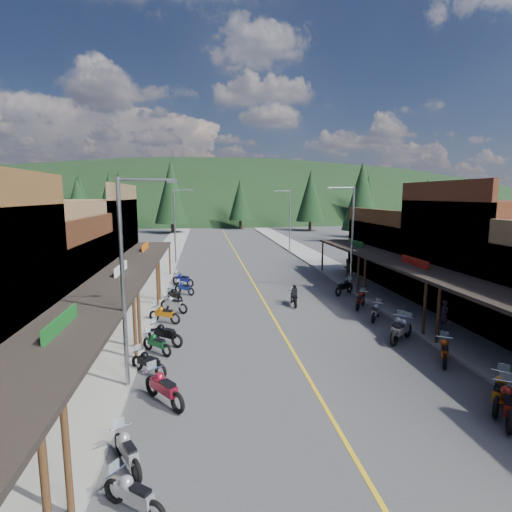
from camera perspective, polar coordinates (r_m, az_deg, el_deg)
name	(u,v)px	position (r m, az deg, el deg)	size (l,w,h in m)	color
ground	(280,329)	(22.53, 3.45, -10.38)	(220.00, 220.00, 0.00)	#38383A
centerline	(244,266)	(41.75, -1.79, -1.45)	(0.15, 90.00, 0.01)	gold
sidewalk_west	(159,267)	(41.79, -13.75, -1.59)	(3.40, 94.00, 0.15)	gray
sidewalk_east	(324,264)	(43.47, 9.70, -1.07)	(3.40, 94.00, 0.15)	gray
shop_west_2	(25,285)	(25.03, -30.09, -3.61)	(10.90, 9.00, 6.20)	#3F2111
shop_west_3	(78,245)	(33.83, -24.12, 1.42)	(10.90, 10.20, 8.20)	brown
shop_east_2	(491,257)	(29.08, 30.53, -0.10)	(10.90, 9.00, 8.20)	#562B19
shop_east_3	(411,251)	(37.14, 21.28, 0.64)	(10.90, 10.20, 6.20)	#4C2D16
streetlight_0	(127,275)	(15.43, -18.01, -2.55)	(2.16, 0.18, 8.00)	gray
streetlight_1	(176,223)	(43.08, -11.36, 4.67)	(2.16, 0.18, 8.00)	gray
streetlight_2	(351,234)	(31.08, 13.36, 3.11)	(2.16, 0.18, 8.00)	gray
streetlight_3	(289,218)	(52.16, 4.72, 5.48)	(2.16, 0.18, 8.00)	gray
ridge_hill	(214,214)	(156.12, -6.09, 5.94)	(310.00, 140.00, 60.00)	black
pine_0	(15,200)	(90.33, -31.23, 6.89)	(5.04, 5.04, 11.00)	black
pine_1	(110,196)	(93.04, -20.12, 8.10)	(5.88, 5.88, 12.50)	black
pine_2	(171,192)	(79.11, -11.99, 8.97)	(6.72, 6.72, 14.00)	black
pine_3	(240,199)	(87.28, -2.26, 8.11)	(5.04, 5.04, 11.00)	black
pine_4	(311,196)	(83.86, 7.81, 8.53)	(5.88, 5.88, 12.50)	black
pine_5	(362,192)	(100.41, 14.91, 8.77)	(6.72, 6.72, 14.00)	black
pine_6	(427,199)	(98.59, 23.19, 7.49)	(5.04, 5.04, 11.00)	black
pine_7	(80,196)	(100.82, -23.87, 7.89)	(5.88, 5.88, 12.50)	black
pine_8	(78,205)	(63.48, -24.11, 6.70)	(4.48, 4.48, 10.00)	black
pine_9	(368,201)	(71.65, 15.68, 7.60)	(4.93, 4.93, 10.80)	black
pine_10	(120,199)	(72.24, -18.83, 7.78)	(5.38, 5.38, 11.60)	black
pine_11	(362,196)	(63.64, 14.86, 8.26)	(5.82, 5.82, 12.40)	black
bike_west_2	(134,493)	(11.09, -17.07, -29.65)	(0.63, 1.90, 1.08)	#96979B
bike_west_3	(127,449)	(12.49, -17.92, -24.77)	(0.65, 1.94, 1.11)	#9B9A9F
bike_west_4	(164,387)	(15.16, -13.04, -17.71)	(0.78, 2.35, 1.34)	maroon
bike_west_5	(149,362)	(17.57, -15.10, -14.35)	(0.66, 1.98, 1.13)	black
bike_west_6	(157,342)	(19.62, -14.00, -11.88)	(0.64, 1.91, 1.09)	#0C3D1D
bike_west_7	(165,333)	(20.55, -12.89, -10.67)	(0.72, 2.16, 1.24)	black
bike_west_8	(164,313)	(23.92, -12.96, -7.98)	(0.68, 2.04, 1.16)	#B3670C
bike_west_9	(174,303)	(25.89, -11.69, -6.62)	(0.70, 2.10, 1.20)	gray
bike_west_10	(175,295)	(28.13, -11.51, -5.43)	(0.67, 2.01, 1.15)	black
bike_west_11	(184,287)	(30.33, -10.20, -4.43)	(0.63, 1.89, 1.08)	navy
bike_west_12	(183,279)	(33.02, -10.40, -3.22)	(0.72, 2.17, 1.24)	navy
bike_east_3	(507,402)	(16.14, 32.23, -17.23)	(0.77, 2.31, 1.32)	maroon
bike_east_4	(500,390)	(16.89, 31.47, -16.01)	(0.77, 2.30, 1.31)	#C8700E
bike_east_5	(444,350)	(19.92, 25.33, -12.02)	(0.69, 2.08, 1.19)	#BB460D
bike_east_6	(402,329)	(21.74, 20.09, -9.77)	(0.78, 2.35, 1.34)	#95959A
bike_east_7	(397,327)	(21.98, 19.51, -9.53)	(0.78, 2.34, 1.34)	#949499
bike_east_8	(376,311)	(24.90, 16.75, -7.53)	(0.65, 1.95, 1.11)	#96969B
bike_east_9	(361,299)	(27.19, 14.71, -5.98)	(0.70, 2.11, 1.20)	maroon
bike_east_10	(344,286)	(30.55, 12.50, -4.22)	(0.75, 2.24, 1.28)	black
rider_on_bike	(294,297)	(27.01, 5.43, -5.84)	(0.75, 1.98, 1.49)	black
pedestrian_east_a	(444,315)	(23.93, 25.29, -7.62)	(0.61, 0.40, 1.66)	#312334
pedestrian_east_b	(347,267)	(36.61, 12.86, -1.60)	(0.78, 0.45, 1.60)	brown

